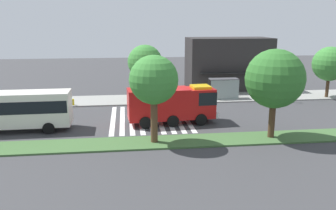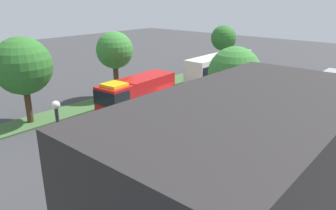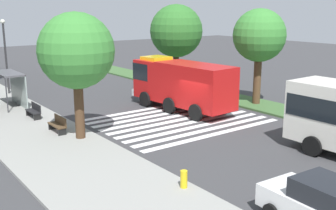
# 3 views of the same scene
# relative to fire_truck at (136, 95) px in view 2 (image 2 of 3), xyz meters

# --- Properties ---
(ground_plane) EXTENTS (120.00, 120.00, 0.00)m
(ground_plane) POSITION_rel_fire_truck_xyz_m (-2.78, 1.85, -1.95)
(ground_plane) COLOR #38383A
(sidewalk) EXTENTS (60.00, 5.43, 0.14)m
(sidewalk) POSITION_rel_fire_truck_xyz_m (-2.78, 10.29, -1.88)
(sidewalk) COLOR gray
(sidewalk) RESTS_ON ground_plane
(median_strip) EXTENTS (60.00, 3.00, 0.14)m
(median_strip) POSITION_rel_fire_truck_xyz_m (-2.78, -5.38, -1.88)
(median_strip) COLOR #3D6033
(median_strip) RESTS_ON ground_plane
(crosswalk) EXTENTS (7.65, 10.31, 0.01)m
(crosswalk) POSITION_rel_fire_truck_xyz_m (-2.21, 1.85, -1.95)
(crosswalk) COLOR silver
(crosswalk) RESTS_ON ground_plane
(fire_truck) EXTENTS (8.46, 3.21, 3.54)m
(fire_truck) POSITION_rel_fire_truck_xyz_m (0.00, 0.00, 0.00)
(fire_truck) COLOR #B71414
(fire_truck) RESTS_ON ground_plane
(parked_car_west) EXTENTS (4.59, 2.26, 1.74)m
(parked_car_west) POSITION_rel_fire_truck_xyz_m (-15.72, 6.37, -1.06)
(parked_car_west) COLOR silver
(parked_car_west) RESTS_ON ground_plane
(transit_bus) EXTENTS (11.86, 3.01, 3.47)m
(transit_bus) POSITION_rel_fire_truck_xyz_m (-15.31, -0.73, 0.11)
(transit_bus) COLOR silver
(transit_bus) RESTS_ON ground_plane
(bus_stop_shelter) EXTENTS (3.50, 1.40, 2.46)m
(bus_stop_shelter) POSITION_rel_fire_truck_xyz_m (7.47, 9.14, -0.07)
(bus_stop_shelter) COLOR #4C4C51
(bus_stop_shelter) RESTS_ON sidewalk
(bench_near_shelter) EXTENTS (1.60, 0.50, 0.90)m
(bench_near_shelter) POSITION_rel_fire_truck_xyz_m (3.47, 9.13, -1.36)
(bench_near_shelter) COLOR black
(bench_near_shelter) RESTS_ON sidewalk
(bench_west_of_shelter) EXTENTS (1.60, 0.50, 0.90)m
(bench_west_of_shelter) POSITION_rel_fire_truck_xyz_m (-0.48, 9.13, -1.36)
(bench_west_of_shelter) COLOR #4C3823
(bench_west_of_shelter) RESTS_ON sidewalk
(street_lamp) EXTENTS (0.36, 0.36, 5.99)m
(street_lamp) POSITION_rel_fire_truck_xyz_m (12.33, 8.17, 1.73)
(street_lamp) COLOR #2D2D30
(street_lamp) RESTS_ON sidewalk
(storefront_building) EXTENTS (11.43, 6.52, 7.23)m
(storefront_building) POSITION_rel_fire_truck_xyz_m (9.89, 15.85, 1.66)
(storefront_building) COLOR #282626
(storefront_building) RESTS_ON ground_plane
(sidewalk_tree_far_west) EXTENTS (3.99, 3.99, 6.71)m
(sidewalk_tree_far_west) POSITION_rel_fire_truck_xyz_m (-2.20, 8.57, 2.86)
(sidewalk_tree_far_west) COLOR #47301E
(sidewalk_tree_far_west) RESTS_ON sidewalk
(median_tree_far_west) EXTENTS (3.80, 3.80, 6.14)m
(median_tree_far_west) POSITION_rel_fire_truck_xyz_m (-23.51, -5.38, 2.40)
(median_tree_far_west) COLOR #513823
(median_tree_far_west) RESTS_ON median_strip
(median_tree_west) EXTENTS (3.78, 3.78, 6.86)m
(median_tree_west) POSITION_rel_fire_truck_xyz_m (-2.35, -5.38, 3.09)
(median_tree_west) COLOR #513823
(median_tree_west) RESTS_ON median_strip
(median_tree_center) EXTENTS (4.72, 4.72, 7.22)m
(median_tree_center) POSITION_rel_fire_truck_xyz_m (7.30, -5.38, 3.02)
(median_tree_center) COLOR #47301E
(median_tree_center) RESTS_ON median_strip
(fire_hydrant) EXTENTS (0.28, 0.28, 0.70)m
(fire_hydrant) POSITION_rel_fire_truck_xyz_m (-10.51, 8.07, -1.46)
(fire_hydrant) COLOR gold
(fire_hydrant) RESTS_ON sidewalk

